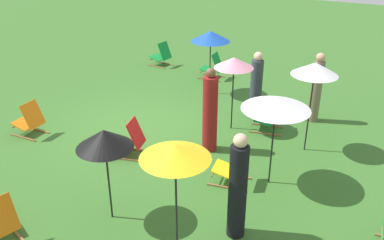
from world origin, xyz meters
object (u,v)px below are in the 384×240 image
deckchair_6 (29,121)px  umbrella_5 (175,152)px  umbrella_1 (315,69)px  umbrella_4 (234,63)px  umbrella_0 (104,139)px  person_3 (316,89)px  umbrella_3 (276,103)px  deckchair_0 (162,55)px  deckchair_5 (233,166)px  deckchair_8 (130,140)px  person_0 (238,189)px  person_1 (256,87)px  umbrella_2 (211,36)px  deckchair_7 (270,117)px  person_2 (210,113)px  deckchair_9 (213,67)px

deckchair_6 → umbrella_5: bearing=69.0°
umbrella_1 → umbrella_4: bearing=-97.1°
umbrella_0 → person_3: person_3 is taller
umbrella_3 → deckchair_0: bearing=-133.2°
deckchair_5 → deckchair_8: (0.03, -2.32, 0.00)m
deckchair_0 → person_0: 8.74m
deckchair_8 → umbrella_5: (2.02, 2.25, 1.35)m
deckchair_0 → umbrella_5: (7.54, 4.80, 1.35)m
deckchair_5 → person_1: (-3.01, -0.63, 0.45)m
deckchair_0 → deckchair_5: 7.35m
umbrella_2 → umbrella_0: bearing=8.8°
person_0 → umbrella_0: bearing=-13.6°
deckchair_6 → umbrella_3: 5.75m
umbrella_1 → umbrella_2: size_ratio=1.10×
deckchair_7 → person_2: (1.47, -0.89, 0.51)m
deckchair_5 → deckchair_7: (-2.44, -0.05, 0.00)m
umbrella_4 → person_0: bearing=23.4°
umbrella_3 → umbrella_5: size_ratio=0.97×
deckchair_0 → person_1: person_1 is taller
umbrella_1 → person_2: bearing=-63.3°
umbrella_1 → person_0: 3.39m
umbrella_4 → person_2: size_ratio=0.95×
deckchair_0 → umbrella_3: 7.65m
umbrella_4 → deckchair_5: bearing=22.9°
umbrella_1 → umbrella_3: (1.58, -0.31, -0.20)m
deckchair_8 → umbrella_2: umbrella_2 is taller
person_1 → umbrella_0: bearing=-179.0°
deckchair_9 → umbrella_3: bearing=31.7°
deckchair_0 → umbrella_1: bearing=65.9°
deckchair_6 → umbrella_2: 5.19m
deckchair_5 → umbrella_3: size_ratio=0.47×
umbrella_0 → person_3: 5.83m
deckchair_7 → person_1: bearing=-146.2°
deckchair_6 → umbrella_0: 4.01m
deckchair_5 → person_2: (-0.98, -0.94, 0.51)m
deckchair_0 → umbrella_4: 5.35m
deckchair_7 → umbrella_2: umbrella_2 is taller
umbrella_0 → deckchair_8: bearing=-154.2°
deckchair_7 → umbrella_0: size_ratio=0.50×
umbrella_0 → person_3: (-5.37, 2.17, -0.66)m
umbrella_1 → umbrella_5: 4.09m
umbrella_1 → person_0: size_ratio=1.10×
person_0 → deckchair_5: bearing=-95.1°
umbrella_2 → umbrella_5: bearing=20.6°
umbrella_5 → person_1: umbrella_5 is taller
person_1 → deckchair_7: bearing=-124.4°
person_1 → person_2: 2.06m
umbrella_3 → umbrella_5: 2.48m
deckchair_7 → deckchair_6: bearing=-72.0°
deckchair_5 → person_3: person_3 is taller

